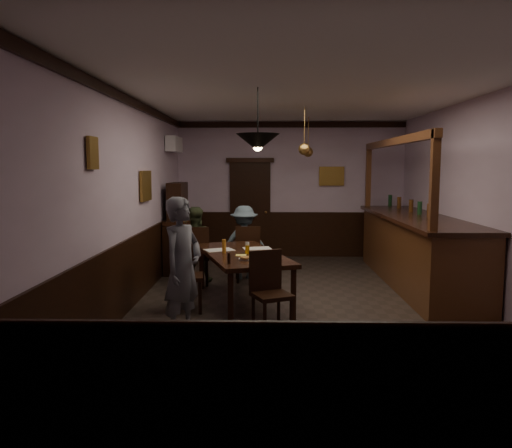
{
  "coord_description": "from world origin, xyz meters",
  "views": [
    {
      "loc": [
        -0.55,
        -7.11,
        1.99
      ],
      "look_at": [
        -0.7,
        0.29,
        1.15
      ],
      "focal_mm": 35.0,
      "sensor_mm": 36.0,
      "label": 1
    }
  ],
  "objects_px": {
    "chair_far_left": "(196,253)",
    "pendant_brass_mid": "(304,149)",
    "pendant_iron": "(258,142)",
    "person_standing": "(183,268)",
    "person_seated_left": "(194,245)",
    "person_seated_right": "(244,242)",
    "coffee_cup": "(276,255)",
    "chair_near": "(269,287)",
    "sideboard": "(180,235)",
    "pendant_brass_far": "(308,152)",
    "chair_far_right": "(247,251)",
    "bar_counter": "(416,248)",
    "dining_table": "(242,257)",
    "soda_can": "(247,250)",
    "chair_side": "(180,271)"
  },
  "relations": [
    {
      "from": "chair_far_left",
      "to": "pendant_brass_mid",
      "type": "xyz_separation_m",
      "value": [
        1.82,
        0.29,
        1.75
      ]
    },
    {
      "from": "pendant_iron",
      "to": "person_standing",
      "type": "bearing_deg",
      "value": -139.19
    },
    {
      "from": "person_seated_left",
      "to": "person_seated_right",
      "type": "relative_size",
      "value": 1.0
    },
    {
      "from": "coffee_cup",
      "to": "pendant_iron",
      "type": "height_order",
      "value": "pendant_iron"
    },
    {
      "from": "chair_near",
      "to": "sideboard",
      "type": "relative_size",
      "value": 0.58
    },
    {
      "from": "person_standing",
      "to": "pendant_brass_far",
      "type": "height_order",
      "value": "pendant_brass_far"
    },
    {
      "from": "chair_near",
      "to": "person_seated_right",
      "type": "height_order",
      "value": "person_seated_right"
    },
    {
      "from": "person_standing",
      "to": "sideboard",
      "type": "height_order",
      "value": "sideboard"
    },
    {
      "from": "pendant_brass_mid",
      "to": "pendant_brass_far",
      "type": "relative_size",
      "value": 1.0
    },
    {
      "from": "pendant_brass_far",
      "to": "chair_near",
      "type": "bearing_deg",
      "value": -100.82
    },
    {
      "from": "chair_far_left",
      "to": "chair_far_right",
      "type": "relative_size",
      "value": 1.02
    },
    {
      "from": "person_standing",
      "to": "bar_counter",
      "type": "xyz_separation_m",
      "value": [
        3.51,
        2.7,
        -0.2
      ]
    },
    {
      "from": "dining_table",
      "to": "person_standing",
      "type": "bearing_deg",
      "value": -112.41
    },
    {
      "from": "dining_table",
      "to": "chair_far_left",
      "type": "distance_m",
      "value": 1.36
    },
    {
      "from": "person_seated_left",
      "to": "soda_can",
      "type": "distance_m",
      "value": 1.74
    },
    {
      "from": "person_seated_right",
      "to": "coffee_cup",
      "type": "relative_size",
      "value": 16.45
    },
    {
      "from": "chair_side",
      "to": "coffee_cup",
      "type": "distance_m",
      "value": 1.34
    },
    {
      "from": "person_standing",
      "to": "pendant_iron",
      "type": "bearing_deg",
      "value": -22.48
    },
    {
      "from": "chair_side",
      "to": "pendant_brass_far",
      "type": "relative_size",
      "value": 1.28
    },
    {
      "from": "chair_far_right",
      "to": "person_seated_left",
      "type": "bearing_deg",
      "value": -5.72
    },
    {
      "from": "chair_side",
      "to": "chair_far_right",
      "type": "bearing_deg",
      "value": -33.57
    },
    {
      "from": "coffee_cup",
      "to": "sideboard",
      "type": "bearing_deg",
      "value": 105.08
    },
    {
      "from": "person_standing",
      "to": "pendant_brass_far",
      "type": "distance_m",
      "value": 5.04
    },
    {
      "from": "coffee_cup",
      "to": "pendant_brass_mid",
      "type": "height_order",
      "value": "pendant_brass_mid"
    },
    {
      "from": "chair_side",
      "to": "coffee_cup",
      "type": "xyz_separation_m",
      "value": [
        1.32,
        0.0,
        0.23
      ]
    },
    {
      "from": "sideboard",
      "to": "dining_table",
      "type": "bearing_deg",
      "value": -60.7
    },
    {
      "from": "person_standing",
      "to": "person_seated_right",
      "type": "distance_m",
      "value": 3.18
    },
    {
      "from": "chair_near",
      "to": "pendant_brass_mid",
      "type": "bearing_deg",
      "value": 52.53
    },
    {
      "from": "chair_near",
      "to": "dining_table",
      "type": "bearing_deg",
      "value": 82.76
    },
    {
      "from": "sideboard",
      "to": "bar_counter",
      "type": "bearing_deg",
      "value": -15.33
    },
    {
      "from": "bar_counter",
      "to": "chair_far_left",
      "type": "bearing_deg",
      "value": -178.08
    },
    {
      "from": "dining_table",
      "to": "chair_near",
      "type": "distance_m",
      "value": 1.33
    },
    {
      "from": "dining_table",
      "to": "chair_far_left",
      "type": "height_order",
      "value": "chair_far_left"
    },
    {
      "from": "person_seated_left",
      "to": "coffee_cup",
      "type": "xyz_separation_m",
      "value": [
        1.38,
        -1.8,
        0.14
      ]
    },
    {
      "from": "soda_can",
      "to": "pendant_iron",
      "type": "distance_m",
      "value": 1.65
    },
    {
      "from": "chair_far_right",
      "to": "person_standing",
      "type": "distance_m",
      "value": 2.94
    },
    {
      "from": "chair_far_right",
      "to": "chair_near",
      "type": "distance_m",
      "value": 2.63
    },
    {
      "from": "pendant_iron",
      "to": "pendant_brass_mid",
      "type": "xyz_separation_m",
      "value": [
        0.75,
        2.12,
        -0.01
      ]
    },
    {
      "from": "chair_far_right",
      "to": "sideboard",
      "type": "height_order",
      "value": "sideboard"
    },
    {
      "from": "chair_far_left",
      "to": "chair_side",
      "type": "height_order",
      "value": "chair_side"
    },
    {
      "from": "person_seated_right",
      "to": "person_seated_left",
      "type": "bearing_deg",
      "value": 11.49
    },
    {
      "from": "chair_near",
      "to": "coffee_cup",
      "type": "height_order",
      "value": "chair_near"
    },
    {
      "from": "dining_table",
      "to": "soda_can",
      "type": "relative_size",
      "value": 20.0
    },
    {
      "from": "bar_counter",
      "to": "person_standing",
      "type": "bearing_deg",
      "value": -142.42
    },
    {
      "from": "dining_table",
      "to": "pendant_brass_far",
      "type": "distance_m",
      "value": 3.57
    },
    {
      "from": "chair_far_left",
      "to": "coffee_cup",
      "type": "relative_size",
      "value": 12.61
    },
    {
      "from": "chair_far_right",
      "to": "person_seated_left",
      "type": "xyz_separation_m",
      "value": [
        -0.93,
        -0.0,
        0.12
      ]
    },
    {
      "from": "chair_far_left",
      "to": "person_seated_right",
      "type": "height_order",
      "value": "person_seated_right"
    },
    {
      "from": "person_seated_right",
      "to": "bar_counter",
      "type": "height_order",
      "value": "bar_counter"
    },
    {
      "from": "sideboard",
      "to": "pendant_brass_far",
      "type": "xyz_separation_m",
      "value": [
        2.51,
        0.61,
        1.62
      ]
    }
  ]
}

